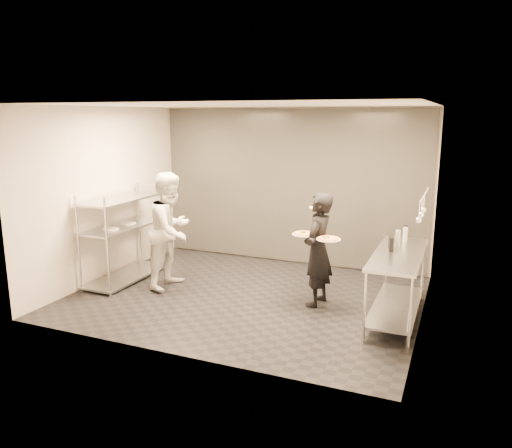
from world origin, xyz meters
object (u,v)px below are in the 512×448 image
at_px(salad_plate, 319,207).
at_px(bottle_dark, 406,232).
at_px(prep_counter, 397,274).
at_px(pizza_plate_near, 304,234).
at_px(chef, 171,230).
at_px(pos_monitor, 391,243).
at_px(waiter, 318,250).
at_px(pizza_plate_far, 328,239).
at_px(pass_rack, 125,234).
at_px(bottle_green, 398,239).
at_px(bottle_clear, 405,235).

relative_size(salad_plate, bottle_dark, 1.38).
xyz_separation_m(prep_counter, pizza_plate_near, (-1.28, -0.05, 0.44)).
bearing_deg(chef, pos_monitor, -87.43).
distance_m(waiter, pizza_plate_far, 0.34).
height_order(pass_rack, pos_monitor, pass_rack).
bearing_deg(salad_plate, bottle_green, -6.87).
bearing_deg(pizza_plate_near, bottle_dark, 33.88).
xyz_separation_m(pizza_plate_far, bottle_dark, (0.91, 0.85, -0.01)).
height_order(pass_rack, pizza_plate_near, pass_rack).
distance_m(prep_counter, bottle_green, 0.50).
distance_m(pass_rack, bottle_clear, 4.39).
xyz_separation_m(pizza_plate_near, bottle_dark, (1.27, 0.85, -0.04)).
xyz_separation_m(pizza_plate_near, pos_monitor, (1.16, 0.16, -0.05)).
distance_m(waiter, pizza_plate_near, 0.35).
height_order(pizza_plate_far, salad_plate, salad_plate).
bearing_deg(bottle_dark, prep_counter, -89.27).
bearing_deg(waiter, chef, -80.76).
bearing_deg(pos_monitor, pizza_plate_far, -179.77).
distance_m(prep_counter, pizza_plate_near, 1.35).
bearing_deg(pass_rack, pos_monitor, 1.52).
distance_m(pos_monitor, bottle_dark, 0.70).
xyz_separation_m(salad_plate, pos_monitor, (1.08, -0.31, -0.36)).
distance_m(bottle_green, bottle_clear, 0.32).
bearing_deg(pizza_plate_far, pizza_plate_near, 179.82).
height_order(prep_counter, pizza_plate_far, pizza_plate_far).
height_order(waiter, chef, chef).
height_order(pass_rack, waiter, waiter).
distance_m(waiter, pos_monitor, 1.02).
height_order(pizza_plate_near, pizza_plate_far, pizza_plate_near).
relative_size(pizza_plate_near, bottle_green, 1.36).
height_order(salad_plate, pos_monitor, salad_plate).
xyz_separation_m(prep_counter, pos_monitor, (-0.12, 0.11, 0.39)).
xyz_separation_m(salad_plate, bottle_clear, (1.20, 0.18, -0.35)).
bearing_deg(pizza_plate_near, pass_rack, 179.11).
height_order(waiter, bottle_green, waiter).
bearing_deg(chef, salad_plate, -78.72).
bearing_deg(prep_counter, pizza_plate_near, -177.75).
xyz_separation_m(pass_rack, pizza_plate_far, (3.41, -0.05, 0.26)).
distance_m(pizza_plate_near, bottle_clear, 1.44).
relative_size(waiter, chef, 0.89).
distance_m(pizza_plate_near, pizza_plate_far, 0.35).
xyz_separation_m(waiter, pos_monitor, (1.00, -0.01, 0.20)).
xyz_separation_m(pos_monitor, bottle_green, (0.06, 0.18, 0.02)).
height_order(pos_monitor, bottle_dark, bottle_dark).
bearing_deg(bottle_clear, bottle_green, -101.03).
relative_size(pizza_plate_near, bottle_dark, 1.54).
height_order(chef, bottle_green, chef).
distance_m(pizza_plate_near, bottle_green, 1.27).
distance_m(chef, bottle_dark, 3.53).
relative_size(chef, pizza_plate_near, 5.75).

